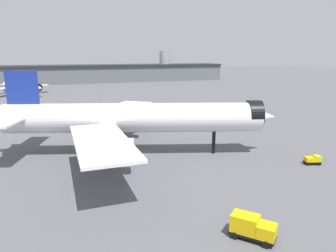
{
  "coord_description": "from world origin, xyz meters",
  "views": [
    {
      "loc": [
        -20.05,
        -64.43,
        22.43
      ],
      "look_at": [
        7.12,
        -1.97,
        6.57
      ],
      "focal_mm": 32.91,
      "sensor_mm": 36.0,
      "label": 1
    }
  ],
  "objects_px": {
    "baggage_tug_wing": "(313,160)",
    "traffic_cone_near_nose": "(109,122)",
    "airliner_far_taxiway": "(22,86)",
    "service_truck_front": "(252,227)",
    "airliner_near_gate": "(132,118)"
  },
  "relations": [
    {
      "from": "airliner_far_taxiway",
      "to": "baggage_tug_wing",
      "type": "relative_size",
      "value": 9.7
    },
    {
      "from": "service_truck_front",
      "to": "traffic_cone_near_nose",
      "type": "relative_size",
      "value": 10.12
    },
    {
      "from": "airliner_near_gate",
      "to": "service_truck_front",
      "type": "height_order",
      "value": "airliner_near_gate"
    },
    {
      "from": "traffic_cone_near_nose",
      "to": "service_truck_front",
      "type": "bearing_deg",
      "value": -89.24
    },
    {
      "from": "traffic_cone_near_nose",
      "to": "airliner_far_taxiway",
      "type": "bearing_deg",
      "value": 107.47
    },
    {
      "from": "airliner_far_taxiway",
      "to": "traffic_cone_near_nose",
      "type": "distance_m",
      "value": 95.4
    },
    {
      "from": "airliner_near_gate",
      "to": "service_truck_front",
      "type": "xyz_separation_m",
      "value": [
        3.56,
        -38.16,
        -6.81
      ]
    },
    {
      "from": "airliner_near_gate",
      "to": "baggage_tug_wing",
      "type": "xyz_separation_m",
      "value": [
        32.49,
        -21.55,
        -7.43
      ]
    },
    {
      "from": "service_truck_front",
      "to": "traffic_cone_near_nose",
      "type": "xyz_separation_m",
      "value": [
        -0.98,
        73.68,
        -1.3
      ]
    },
    {
      "from": "airliner_near_gate",
      "to": "airliner_far_taxiway",
      "type": "bearing_deg",
      "value": 123.03
    },
    {
      "from": "service_truck_front",
      "to": "airliner_far_taxiway",
      "type": "bearing_deg",
      "value": 153.15
    },
    {
      "from": "baggage_tug_wing",
      "to": "traffic_cone_near_nose",
      "type": "height_order",
      "value": "baggage_tug_wing"
    },
    {
      "from": "airliner_near_gate",
      "to": "baggage_tug_wing",
      "type": "distance_m",
      "value": 39.69
    },
    {
      "from": "airliner_far_taxiway",
      "to": "baggage_tug_wing",
      "type": "height_order",
      "value": "airliner_far_taxiway"
    },
    {
      "from": "traffic_cone_near_nose",
      "to": "airliner_near_gate",
      "type": "bearing_deg",
      "value": -94.15
    }
  ]
}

